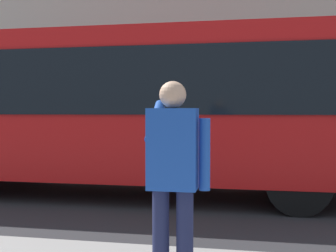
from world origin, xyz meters
TOP-DOWN VIEW (x-y plane):
  - ground_plane at (0.00, 0.00)m, footprint 60.00×60.00m
  - red_bus at (1.93, 0.15)m, footprint 9.05×2.54m
  - pedestrian_photographer at (0.28, 4.54)m, footprint 0.53×0.52m

SIDE VIEW (x-z plane):
  - ground_plane at x=0.00m, z-range 0.00..0.00m
  - pedestrian_photographer at x=0.28m, z-range 0.29..1.99m
  - red_bus at x=1.93m, z-range 0.14..3.22m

